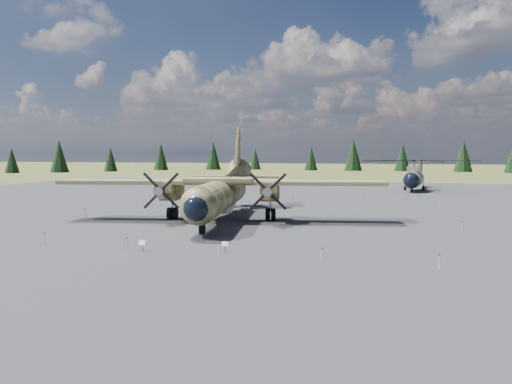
# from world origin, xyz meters

# --- Properties ---
(ground) EXTENTS (500.00, 500.00, 0.00)m
(ground) POSITION_xyz_m (0.00, 0.00, 0.00)
(ground) COLOR brown
(ground) RESTS_ON ground
(apron) EXTENTS (120.00, 120.00, 0.04)m
(apron) POSITION_xyz_m (0.00, 10.00, 0.00)
(apron) COLOR slate
(apron) RESTS_ON ground
(transport_plane) EXTENTS (28.74, 25.83, 9.49)m
(transport_plane) POSITION_xyz_m (-3.53, 2.05, 2.73)
(transport_plane) COLOR #363B20
(transport_plane) RESTS_ON ground
(helicopter_near) EXTENTS (21.38, 23.82, 4.94)m
(helicopter_near) POSITION_xyz_m (13.85, 42.06, 3.51)
(helicopter_near) COLOR gray
(helicopter_near) RESTS_ON ground
(info_placard_left) EXTENTS (0.47, 0.24, 0.70)m
(info_placard_left) POSITION_xyz_m (-2.96, -13.45, 0.47)
(info_placard_left) COLOR gray
(info_placard_left) RESTS_ON ground
(info_placard_right) EXTENTS (0.41, 0.20, 0.62)m
(info_placard_right) POSITION_xyz_m (1.89, -12.12, 0.42)
(info_placard_right) COLOR gray
(info_placard_right) RESTS_ON ground
(barrier_fence) EXTENTS (33.12, 29.62, 0.85)m
(barrier_fence) POSITION_xyz_m (-0.46, -0.08, 0.51)
(barrier_fence) COLOR silver
(barrier_fence) RESTS_ON ground
(treeline) EXTENTS (280.89, 286.44, 10.97)m
(treeline) POSITION_xyz_m (1.05, -0.78, 4.85)
(treeline) COLOR black
(treeline) RESTS_ON ground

